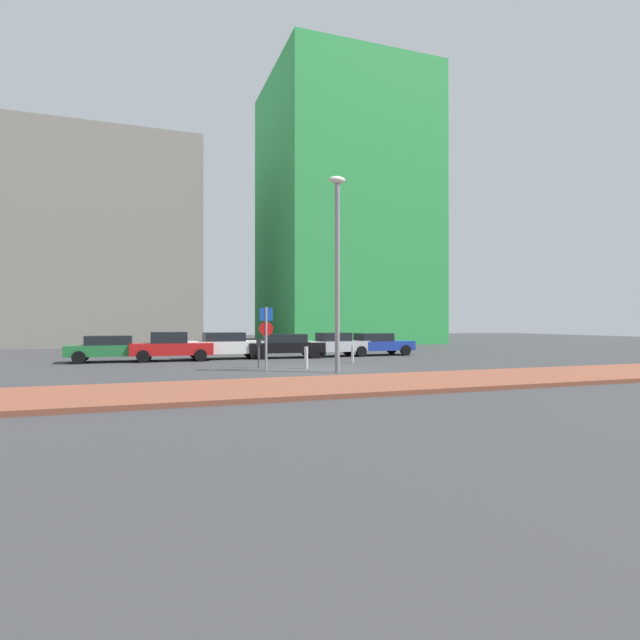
# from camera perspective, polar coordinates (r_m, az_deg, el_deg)

# --- Properties ---
(ground_plane) EXTENTS (120.00, 120.00, 0.00)m
(ground_plane) POSITION_cam_1_polar(r_m,az_deg,el_deg) (22.08, 0.20, -5.57)
(ground_plane) COLOR #38383A
(sidewalk_brick) EXTENTS (40.00, 4.49, 0.14)m
(sidewalk_brick) POSITION_cam_1_polar(r_m,az_deg,el_deg) (16.50, 7.48, -7.12)
(sidewalk_brick) COLOR brown
(sidewalk_brick) RESTS_ON ground
(parked_car_green) EXTENTS (4.53, 2.04, 1.36)m
(parked_car_green) POSITION_cam_1_polar(r_m,az_deg,el_deg) (27.95, -22.51, -2.95)
(parked_car_green) COLOR #237238
(parked_car_green) RESTS_ON ground
(parked_car_red) EXTENTS (4.23, 2.03, 1.53)m
(parked_car_red) POSITION_cam_1_polar(r_m,az_deg,el_deg) (27.65, -16.55, -2.89)
(parked_car_red) COLOR red
(parked_car_red) RESTS_ON ground
(parked_car_white) EXTENTS (4.53, 2.07, 1.48)m
(parked_car_white) POSITION_cam_1_polar(r_m,az_deg,el_deg) (28.46, -10.79, -2.81)
(parked_car_white) COLOR white
(parked_car_white) RESTS_ON ground
(parked_car_black) EXTENTS (4.46, 2.22, 1.37)m
(parked_car_black) POSITION_cam_1_polar(r_m,az_deg,el_deg) (28.88, -3.97, -2.86)
(parked_car_black) COLOR black
(parked_car_black) RESTS_ON ground
(parked_car_silver) EXTENTS (4.03, 2.21, 1.42)m
(parked_car_silver) POSITION_cam_1_polar(r_m,az_deg,el_deg) (29.97, 1.65, -2.77)
(parked_car_silver) COLOR #B7BABF
(parked_car_silver) RESTS_ON ground
(parked_car_blue) EXTENTS (4.39, 2.08, 1.37)m
(parked_car_blue) POSITION_cam_1_polar(r_m,az_deg,el_deg) (31.29, 6.40, -2.69)
(parked_car_blue) COLOR #1E389E
(parked_car_blue) RESTS_ON ground
(parking_sign_post) EXTENTS (0.60, 0.10, 2.69)m
(parking_sign_post) POSITION_cam_1_polar(r_m,az_deg,el_deg) (21.45, -6.14, -1.20)
(parking_sign_post) COLOR gray
(parking_sign_post) RESTS_ON ground
(parking_meter) EXTENTS (0.18, 0.14, 1.31)m
(parking_meter) POSITION_cam_1_polar(r_m,az_deg,el_deg) (22.53, -6.98, -3.29)
(parking_meter) COLOR #4C4C51
(parking_meter) RESTS_ON ground
(street_lamp) EXTENTS (0.70, 0.36, 8.02)m
(street_lamp) POSITION_cam_1_polar(r_m,az_deg,el_deg) (20.63, 1.97, 6.99)
(street_lamp) COLOR gray
(street_lamp) RESTS_ON ground
(traffic_bollard_near) EXTENTS (0.14, 0.14, 0.87)m
(traffic_bollard_near) POSITION_cam_1_polar(r_m,az_deg,el_deg) (25.40, 3.72, -3.90)
(traffic_bollard_near) COLOR #B7B7BC
(traffic_bollard_near) RESTS_ON ground
(traffic_bollard_mid) EXTENTS (0.18, 0.18, 0.96)m
(traffic_bollard_mid) POSITION_cam_1_polar(r_m,az_deg,el_deg) (22.25, -1.59, -4.29)
(traffic_bollard_mid) COLOR #B7B7BC
(traffic_bollard_mid) RESTS_ON ground
(building_colorful_midrise) EXTENTS (15.23, 15.72, 27.13)m
(building_colorful_midrise) POSITION_cam_1_polar(r_m,az_deg,el_deg) (53.58, 2.61, 12.14)
(building_colorful_midrise) COLOR green
(building_colorful_midrise) RESTS_ON ground
(building_under_construction) EXTENTS (15.21, 13.64, 18.12)m
(building_under_construction) POSITION_cam_1_polar(r_m,az_deg,el_deg) (50.87, -22.63, 7.67)
(building_under_construction) COLOR gray
(building_under_construction) RESTS_ON ground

